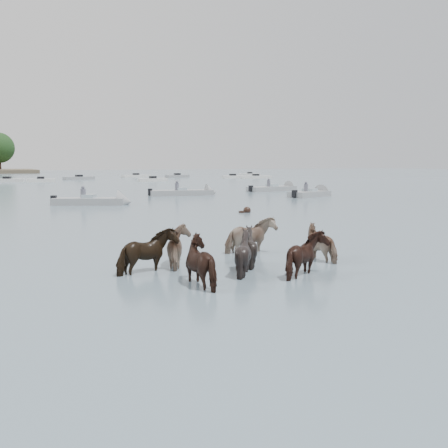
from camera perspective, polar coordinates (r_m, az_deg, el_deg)
name	(u,v)px	position (r m, az deg, el deg)	size (l,w,h in m)	color
ground	(228,275)	(12.77, 0.46, -5.91)	(400.00, 400.00, 0.00)	#495D6A
pony_herd	(237,252)	(13.54, 1.56, -3.29)	(7.03, 4.64, 1.41)	black
swimming_pony	(246,211)	(28.82, 2.59, 1.53)	(0.72, 0.44, 0.44)	black
motorboat_b	(100,201)	(35.24, -14.04, 2.54)	(5.50, 3.73, 1.92)	gray
motorboat_c	(190,193)	(44.47, -3.94, 3.62)	(6.27, 2.53, 1.92)	gray
motorboat_d	(314,194)	(43.51, 10.37, 3.45)	(4.99, 3.05, 1.92)	gray
motorboat_e	(278,189)	(51.80, 6.19, 4.07)	(6.39, 2.74, 1.92)	gray
distant_flotilla	(18,180)	(85.47, -22.59, 4.75)	(104.73, 26.54, 0.93)	silver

